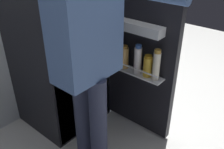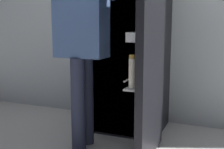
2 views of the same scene
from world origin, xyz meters
TOP-DOWN VIEW (x-y plane):
  - ground_plane at (0.00, 0.00)m, footprint 6.87×6.87m
  - kitchen_wall at (0.00, 0.91)m, footprint 4.40×0.10m
  - refrigerator at (0.03, 0.49)m, footprint 0.70×1.23m
  - person at (-0.24, -0.06)m, footprint 0.52×0.73m

SIDE VIEW (x-z plane):
  - ground_plane at x=0.00m, z-range 0.00..0.00m
  - refrigerator at x=0.03m, z-range 0.00..1.69m
  - person at x=-0.24m, z-range 0.15..1.73m
  - kitchen_wall at x=0.00m, z-range 0.00..2.49m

